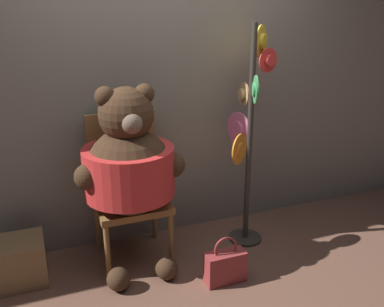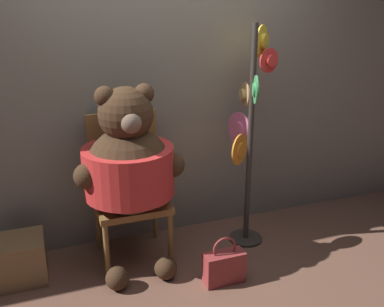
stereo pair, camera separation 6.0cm
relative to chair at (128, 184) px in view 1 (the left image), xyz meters
The scene contains 7 objects.
ground_plane 0.79m from the chair, 47.62° to the right, with size 14.00×14.00×0.00m, color brown.
wall_back 0.73m from the chair, 37.22° to the left, with size 8.00×0.10×2.36m.
chair is the anchor object (origin of this frame).
teddy_bear 0.29m from the chair, 96.67° to the right, with size 0.80×0.71×1.40m.
hat_display_rack 1.06m from the chair, ahead, with size 0.49×0.53×1.79m.
handbag_on_ground 0.97m from the chair, 50.33° to the right, with size 0.30×0.13×0.37m.
wooden_crate 0.94m from the chair, behind, with size 0.33×0.33×0.33m.
Camera 1 is at (-0.98, -2.64, 1.93)m, focal length 40.00 mm.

